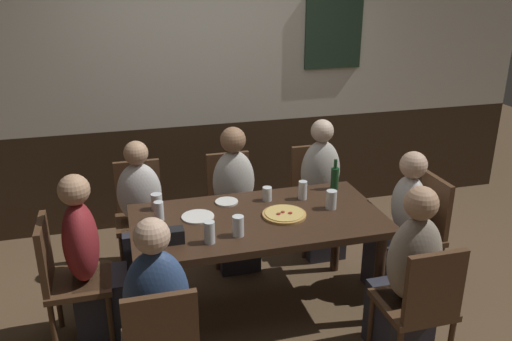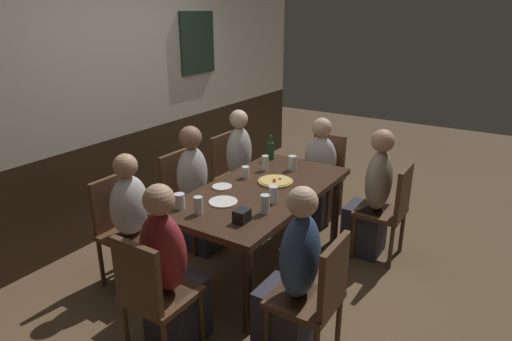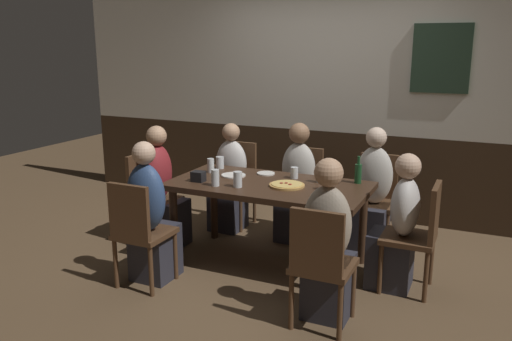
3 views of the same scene
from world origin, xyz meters
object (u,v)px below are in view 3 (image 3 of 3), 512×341
beer_glass_tall (215,179)px  plate_white_large (233,175)px  beer_glass_half (238,180)px  beer_bottle_green (358,173)px  dining_table (269,192)px  person_right_far (372,200)px  pizza (287,185)px  condiment_caddy (198,176)px  tumbler_water (220,163)px  plate_white_small (266,173)px  pint_glass_pale (294,174)px  chair_head_east (419,231)px  chair_right_near (321,261)px  chair_head_west (149,193)px  pint_glass_amber (211,166)px  person_head_east (397,232)px  person_mid_far (297,191)px  tumbler_short (328,184)px  person_head_west (163,196)px  chair_left_near (139,229)px  pint_glass_stout (320,176)px  chair_left_far (236,179)px  chair_mid_far (302,186)px  person_left_far (229,185)px  person_right_near (328,252)px  chair_right_far (376,195)px  person_left_near (151,223)px

beer_glass_tall → plate_white_large: beer_glass_tall is taller
beer_glass_half → beer_bottle_green: (0.88, 0.54, 0.03)m
dining_table → person_right_far: bearing=42.9°
pizza → condiment_caddy: condiment_caddy is taller
tumbler_water → plate_white_small: (0.49, -0.02, -0.04)m
plate_white_small → condiment_caddy: bearing=-131.2°
tumbler_water → pint_glass_pale: 0.79m
chair_head_east → tumbler_water: chair_head_east is taller
chair_right_near → condiment_caddy: (-1.33, 0.65, 0.29)m
beer_glass_half → beer_bottle_green: beer_bottle_green is taller
chair_head_east → chair_right_near: same height
chair_head_west → plate_white_small: size_ratio=5.36×
beer_glass_tall → plate_white_large: 0.37m
tumbler_water → pint_glass_amber: 0.18m
person_head_east → pizza: size_ratio=3.69×
person_mid_far → tumbler_short: size_ratio=8.71×
person_head_west → tumbler_water: 0.63m
beer_glass_tall → beer_bottle_green: beer_bottle_green is taller
chair_left_near → pint_glass_stout: 1.59m
person_head_west → plate_white_small: size_ratio=7.09×
chair_left_far → chair_mid_far: (0.75, 0.00, 0.00)m
chair_head_east → pizza: size_ratio=2.95×
chair_right_near → beer_glass_half: size_ratio=6.61×
chair_mid_far → tumbler_short: (0.53, -0.86, 0.30)m
person_left_far → beer_bottle_green: (1.44, -0.37, 0.37)m
person_head_west → pint_glass_pale: 1.30m
chair_mid_far → pint_glass_amber: (-0.65, -0.72, 0.30)m
dining_table → beer_glass_half: bearing=-130.7°
chair_mid_far → beer_bottle_green: beer_bottle_green is taller
beer_glass_tall → condiment_caddy: size_ratio=1.28×
person_left_far → plate_white_small: 0.77m
person_left_far → plate_white_large: bearing=-59.2°
chair_head_west → chair_right_near: (2.01, -0.85, 0.00)m
chair_head_west → chair_right_near: same height
chair_head_east → chair_mid_far: bearing=146.0°
person_right_near → person_left_far: bearing=137.2°
chair_left_near → pizza: chair_left_near is taller
chair_head_east → pint_glass_amber: (-1.91, 0.13, 0.30)m
chair_right_near → chair_head_east: bearing=58.8°
chair_right_far → pint_glass_pale: 0.90m
chair_right_far → beer_glass_tall: same height
chair_head_east → person_head_west: 2.37m
beer_bottle_green → person_head_west: bearing=-169.8°
chair_right_far → person_right_near: person_right_near is taller
pint_glass_amber → pint_glass_pale: 0.79m
chair_left_far → beer_bottle_green: 1.57m
pizza → plate_white_large: bearing=167.3°
dining_table → chair_right_near: size_ratio=1.93×
pint_glass_stout → plate_white_large: (-0.79, -0.11, -0.05)m
person_left_near → pint_glass_amber: (0.10, 0.82, 0.31)m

